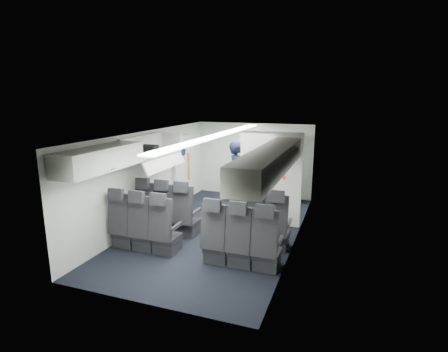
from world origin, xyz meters
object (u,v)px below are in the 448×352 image
Objects in this scene: seat_row_front at (209,221)px; galley_unit at (284,168)px; seat_row_mid at (190,237)px; carry_on_bag at (149,150)px; boarding_door at (182,170)px; flight_attendant at (237,176)px.

seat_row_front is 3.43m from galley_unit.
carry_on_bag is at bearing 143.72° from seat_row_mid.
galley_unit is (0.95, 4.15, 0.55)m from seat_row_mid.
seat_row_mid is (0.00, -0.90, 0.00)m from seat_row_front.
boarding_door is at bearing -155.72° from galley_unit.
flight_attendant is 5.05× the size of carry_on_bag.
seat_row_mid is 9.38× the size of carry_on_bag.
galley_unit is at bearing 77.12° from seat_row_mid.
seat_row_mid is 3.45m from boarding_door.
boarding_door reaches higher than flight_attendant.
flight_attendant reaches higher than seat_row_mid.
seat_row_front is 1.79× the size of boarding_door.
seat_row_mid is at bearing -38.00° from carry_on_bag.
flight_attendant is (-0.07, 3.00, 0.49)m from seat_row_mid.
galley_unit is 1.06× the size of flight_attendant.
seat_row_front is 1.86× the size of flight_attendant.
flight_attendant is at bearing -131.52° from galley_unit.
seat_row_mid is at bearing -102.88° from galley_unit.
flight_attendant reaches higher than seat_row_front.
galley_unit is (0.95, 3.25, 0.55)m from seat_row_front.
carry_on_bag is at bearing 174.00° from seat_row_front.
galley_unit reaches higher than carry_on_bag.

